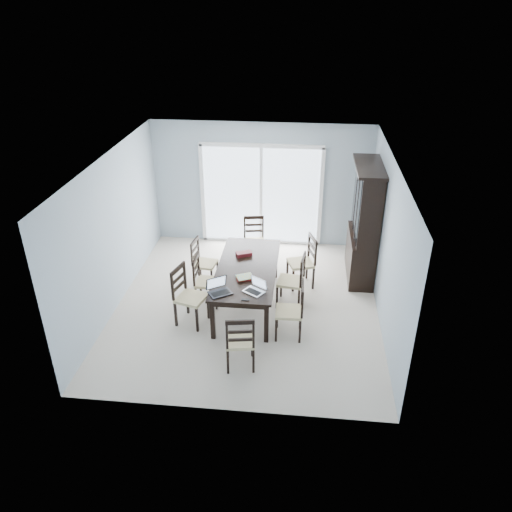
{
  "coord_description": "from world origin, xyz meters",
  "views": [
    {
      "loc": [
        0.92,
        -7.25,
        4.89
      ],
      "look_at": [
        0.15,
        0.0,
        0.97
      ],
      "focal_mm": 35.0,
      "sensor_mm": 36.0,
      "label": 1
    }
  ],
  "objects_px": {
    "chair_left_mid": "(202,276)",
    "laptop_dark": "(220,290)",
    "chair_end_near": "(240,337)",
    "chair_left_near": "(185,289)",
    "chair_right_near": "(295,305)",
    "hot_tub": "(251,200)",
    "laptop_silver": "(254,289)",
    "game_box": "(244,254)",
    "dining_table": "(247,271)",
    "chair_right_mid": "(296,275)",
    "chair_right_far": "(306,256)",
    "cell_phone": "(246,300)",
    "chair_end_far": "(254,235)",
    "china_hutch": "(364,224)",
    "chair_left_far": "(201,257)"
  },
  "relations": [
    {
      "from": "hot_tub",
      "to": "chair_end_far",
      "type": "bearing_deg",
      "value": -81.98
    },
    {
      "from": "laptop_dark",
      "to": "chair_left_mid",
      "type": "bearing_deg",
      "value": 85.06
    },
    {
      "from": "chair_left_near",
      "to": "chair_right_far",
      "type": "bearing_deg",
      "value": 142.04
    },
    {
      "from": "laptop_dark",
      "to": "game_box",
      "type": "relative_size",
      "value": 1.53
    },
    {
      "from": "chair_end_near",
      "to": "laptop_dark",
      "type": "relative_size",
      "value": 2.6
    },
    {
      "from": "chair_end_near",
      "to": "chair_left_near",
      "type": "bearing_deg",
      "value": 124.18
    },
    {
      "from": "chair_right_near",
      "to": "hot_tub",
      "type": "bearing_deg",
      "value": 13.92
    },
    {
      "from": "chair_end_near",
      "to": "game_box",
      "type": "relative_size",
      "value": 3.98
    },
    {
      "from": "chair_left_far",
      "to": "chair_right_mid",
      "type": "distance_m",
      "value": 1.86
    },
    {
      "from": "dining_table",
      "to": "chair_end_far",
      "type": "bearing_deg",
      "value": 92.05
    },
    {
      "from": "china_hutch",
      "to": "chair_end_near",
      "type": "height_order",
      "value": "china_hutch"
    },
    {
      "from": "chair_left_mid",
      "to": "chair_end_far",
      "type": "height_order",
      "value": "chair_end_far"
    },
    {
      "from": "game_box",
      "to": "chair_right_near",
      "type": "bearing_deg",
      "value": -51.63
    },
    {
      "from": "chair_end_near",
      "to": "cell_phone",
      "type": "bearing_deg",
      "value": 81.07
    },
    {
      "from": "hot_tub",
      "to": "chair_left_near",
      "type": "bearing_deg",
      "value": -97.78
    },
    {
      "from": "chair_right_near",
      "to": "chair_right_far",
      "type": "relative_size",
      "value": 0.96
    },
    {
      "from": "chair_left_mid",
      "to": "laptop_dark",
      "type": "xyz_separation_m",
      "value": [
        0.46,
        -0.84,
        0.26
      ]
    },
    {
      "from": "chair_right_far",
      "to": "dining_table",
      "type": "bearing_deg",
      "value": 110.16
    },
    {
      "from": "chair_left_near",
      "to": "game_box",
      "type": "xyz_separation_m",
      "value": [
        0.83,
        0.99,
        0.17
      ]
    },
    {
      "from": "chair_end_far",
      "to": "china_hutch",
      "type": "bearing_deg",
      "value": 159.83
    },
    {
      "from": "chair_right_mid",
      "to": "cell_phone",
      "type": "xyz_separation_m",
      "value": [
        -0.73,
        -1.09,
        0.17
      ]
    },
    {
      "from": "chair_left_mid",
      "to": "hot_tub",
      "type": "xyz_separation_m",
      "value": [
        0.42,
        3.71,
        -0.07
      ]
    },
    {
      "from": "chair_left_near",
      "to": "cell_phone",
      "type": "relative_size",
      "value": 9.32
    },
    {
      "from": "dining_table",
      "to": "chair_right_far",
      "type": "xyz_separation_m",
      "value": [
        0.99,
        0.79,
        -0.07
      ]
    },
    {
      "from": "chair_right_far",
      "to": "laptop_dark",
      "type": "height_order",
      "value": "chair_right_far"
    },
    {
      "from": "chair_end_far",
      "to": "dining_table",
      "type": "bearing_deg",
      "value": 82.38
    },
    {
      "from": "chair_right_near",
      "to": "hot_tub",
      "type": "relative_size",
      "value": 0.52
    },
    {
      "from": "laptop_dark",
      "to": "cell_phone",
      "type": "relative_size",
      "value": 3.33
    },
    {
      "from": "chair_right_near",
      "to": "laptop_silver",
      "type": "xyz_separation_m",
      "value": [
        -0.65,
        0.02,
        0.23
      ]
    },
    {
      "from": "dining_table",
      "to": "chair_left_mid",
      "type": "bearing_deg",
      "value": -178.75
    },
    {
      "from": "cell_phone",
      "to": "game_box",
      "type": "relative_size",
      "value": 0.46
    },
    {
      "from": "chair_left_mid",
      "to": "laptop_dark",
      "type": "relative_size",
      "value": 2.5
    },
    {
      "from": "chair_right_far",
      "to": "chair_end_near",
      "type": "height_order",
      "value": "chair_right_far"
    },
    {
      "from": "dining_table",
      "to": "chair_left_far",
      "type": "bearing_deg",
      "value": 145.42
    },
    {
      "from": "cell_phone",
      "to": "chair_right_near",
      "type": "bearing_deg",
      "value": 15.76
    },
    {
      "from": "china_hutch",
      "to": "chair_end_near",
      "type": "distance_m",
      "value": 3.53
    },
    {
      "from": "dining_table",
      "to": "chair_right_mid",
      "type": "height_order",
      "value": "chair_right_mid"
    },
    {
      "from": "dining_table",
      "to": "chair_left_mid",
      "type": "xyz_separation_m",
      "value": [
        -0.77,
        -0.02,
        -0.13
      ]
    },
    {
      "from": "dining_table",
      "to": "game_box",
      "type": "xyz_separation_m",
      "value": [
        -0.1,
        0.41,
        0.11
      ]
    },
    {
      "from": "game_box",
      "to": "chair_end_near",
      "type": "bearing_deg",
      "value": -84.3
    },
    {
      "from": "chair_right_mid",
      "to": "chair_end_near",
      "type": "distance_m",
      "value": 1.91
    },
    {
      "from": "laptop_silver",
      "to": "game_box",
      "type": "bearing_deg",
      "value": 138.53
    },
    {
      "from": "chair_right_mid",
      "to": "laptop_silver",
      "type": "height_order",
      "value": "chair_right_mid"
    },
    {
      "from": "laptop_silver",
      "to": "chair_end_near",
      "type": "bearing_deg",
      "value": -61.8
    },
    {
      "from": "chair_right_far",
      "to": "chair_right_mid",
      "type": "bearing_deg",
      "value": 148.7
    },
    {
      "from": "chair_left_near",
      "to": "chair_right_mid",
      "type": "relative_size",
      "value": 1.04
    },
    {
      "from": "chair_left_near",
      "to": "laptop_dark",
      "type": "relative_size",
      "value": 2.79
    },
    {
      "from": "chair_right_near",
      "to": "chair_right_far",
      "type": "xyz_separation_m",
      "value": [
        0.14,
        1.59,
        0.02
      ]
    },
    {
      "from": "dining_table",
      "to": "chair_end_far",
      "type": "relative_size",
      "value": 2.04
    },
    {
      "from": "chair_right_mid",
      "to": "cell_phone",
      "type": "distance_m",
      "value": 1.33
    }
  ]
}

